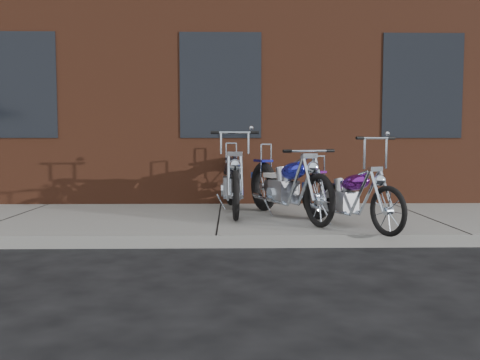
{
  "coord_description": "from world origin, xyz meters",
  "views": [
    {
      "loc": [
        0.17,
        -5.83,
        1.24
      ],
      "look_at": [
        0.29,
        0.8,
        0.74
      ],
      "focal_mm": 38.0,
      "sensor_mm": 36.0,
      "label": 1
    }
  ],
  "objects": [
    {
      "name": "chopper_third",
      "position": [
        0.21,
        2.01,
        0.59
      ],
      "size": [
        0.59,
        2.44,
        1.24
      ],
      "rotation": [
        0.0,
        0.0,
        -1.54
      ],
      "color": "black",
      "rests_on": "sidewalk"
    },
    {
      "name": "chopper_purple",
      "position": [
        1.65,
        0.6,
        0.52
      ],
      "size": [
        0.95,
        1.89,
        1.15
      ],
      "rotation": [
        0.0,
        0.0,
        -1.14
      ],
      "color": "black",
      "rests_on": "sidewalk"
    },
    {
      "name": "sidewalk",
      "position": [
        0.0,
        1.5,
        0.07
      ],
      "size": [
        22.0,
        3.0,
        0.15
      ],
      "primitive_type": "cube",
      "color": "gray",
      "rests_on": "ground"
    },
    {
      "name": "ground",
      "position": [
        0.0,
        0.0,
        0.0
      ],
      "size": [
        120.0,
        120.0,
        0.0
      ],
      "primitive_type": "plane",
      "color": "black",
      "rests_on": "ground"
    },
    {
      "name": "building_brick",
      "position": [
        0.0,
        8.0,
        4.0
      ],
      "size": [
        22.0,
        10.0,
        8.0
      ],
      "primitive_type": "cube",
      "color": "brown",
      "rests_on": "ground"
    },
    {
      "name": "chopper_blue",
      "position": [
        0.97,
        1.38,
        0.58
      ],
      "size": [
        1.0,
        2.28,
        1.05
      ],
      "rotation": [
        0.0,
        0.0,
        -1.2
      ],
      "color": "black",
      "rests_on": "sidewalk"
    }
  ]
}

